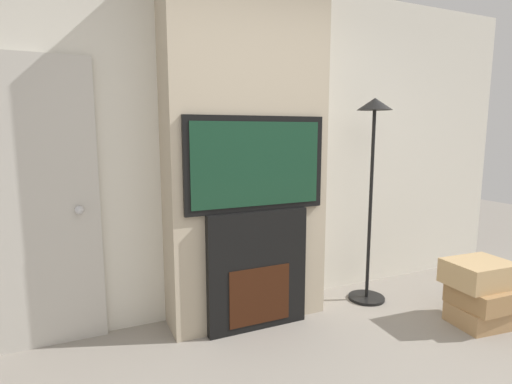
{
  "coord_description": "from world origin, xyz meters",
  "views": [
    {
      "loc": [
        -1.2,
        -1.03,
        1.5
      ],
      "look_at": [
        0.0,
        1.62,
        1.05
      ],
      "focal_mm": 28.0,
      "sensor_mm": 36.0,
      "label": 1
    }
  ],
  "objects_px": {
    "fireplace": "(256,270)",
    "floor_lamp": "(373,157)",
    "television": "(256,164)",
    "box_stack": "(481,292)"
  },
  "relations": [
    {
      "from": "television",
      "to": "box_stack",
      "type": "relative_size",
      "value": 2.18
    },
    {
      "from": "fireplace",
      "to": "television",
      "type": "relative_size",
      "value": 0.84
    },
    {
      "from": "fireplace",
      "to": "floor_lamp",
      "type": "xyz_separation_m",
      "value": [
        1.12,
        0.05,
        0.83
      ]
    },
    {
      "from": "television",
      "to": "box_stack",
      "type": "bearing_deg",
      "value": -22.97
    },
    {
      "from": "television",
      "to": "floor_lamp",
      "type": "bearing_deg",
      "value": 2.45
    },
    {
      "from": "television",
      "to": "floor_lamp",
      "type": "height_order",
      "value": "floor_lamp"
    },
    {
      "from": "television",
      "to": "floor_lamp",
      "type": "xyz_separation_m",
      "value": [
        1.12,
        0.05,
        0.02
      ]
    },
    {
      "from": "floor_lamp",
      "to": "box_stack",
      "type": "height_order",
      "value": "floor_lamp"
    },
    {
      "from": "television",
      "to": "box_stack",
      "type": "height_order",
      "value": "television"
    },
    {
      "from": "fireplace",
      "to": "television",
      "type": "xyz_separation_m",
      "value": [
        0.0,
        -0.0,
        0.81
      ]
    }
  ]
}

